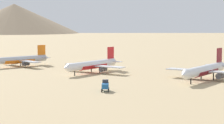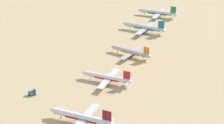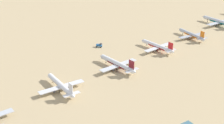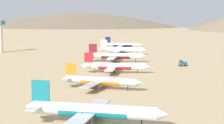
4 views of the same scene
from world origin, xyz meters
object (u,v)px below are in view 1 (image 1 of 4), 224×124
Objects in this scene: parked_jet_2 at (19,60)px; parked_jet_3 at (93,65)px; parked_jet_4 at (205,70)px; service_truck at (105,85)px.

parked_jet_3 is at bearing 97.06° from parked_jet_2.
parked_jet_4 reaches higher than service_truck.
parked_jet_3 is (-6.20, 50.09, 0.13)m from parked_jet_2.
service_truck is at bearing 48.82° from parked_jet_3.
parked_jet_4 is 7.91× the size of service_truck.
parked_jet_2 is 0.90× the size of parked_jet_4.
parked_jet_3 is 7.34× the size of service_truck.
parked_jet_4 is at bearing 103.84° from parked_jet_3.
service_truck is (35.69, 40.80, -1.85)m from parked_jet_3.
parked_jet_3 is at bearing -131.18° from service_truck.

